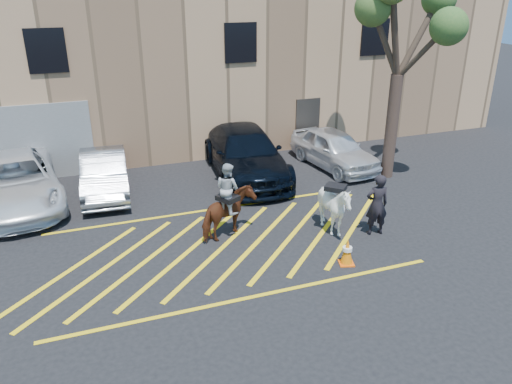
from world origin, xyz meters
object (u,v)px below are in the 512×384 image
object	(u,v)px
car_silver_sedan	(104,173)
car_white_suv	(334,149)
tree	(403,17)
mounted_bay	(228,208)
car_white_pickup	(14,182)
traffic_cone	(347,251)
car_blue_suv	(245,153)
handler	(377,205)
saddled_white	(334,207)

from	to	relation	value
car_silver_sedan	car_white_suv	world-z (taller)	car_white_suv
tree	mounted_bay	bearing A→B (deg)	-159.84
car_white_pickup	traffic_cone	xyz separation A→B (m)	(8.29, -7.02, -0.44)
traffic_cone	car_blue_suv	bearing A→B (deg)	93.02
tree	traffic_cone	bearing A→B (deg)	-132.06
car_white_pickup	mounted_bay	xyz separation A→B (m)	(5.86, -4.51, 0.10)
mounted_bay	car_white_suv	bearing A→B (deg)	36.68
car_silver_sedan	traffic_cone	xyz separation A→B (m)	(5.48, -7.07, -0.34)
traffic_cone	tree	bearing A→B (deg)	47.94
car_white_suv	car_blue_suv	bearing A→B (deg)	167.44
car_silver_sedan	mounted_bay	world-z (taller)	mounted_bay
handler	traffic_cone	world-z (taller)	handler
car_silver_sedan	car_white_pickup	bearing A→B (deg)	-175.19
car_silver_sedan	saddled_white	world-z (taller)	saddled_white
car_white_pickup	handler	xyz separation A→B (m)	(9.90, -5.81, 0.11)
car_blue_suv	mounted_bay	bearing A→B (deg)	-109.40
handler	car_blue_suv	bearing A→B (deg)	-63.47
car_white_pickup	handler	bearing A→B (deg)	-37.67
car_blue_suv	saddled_white	world-z (taller)	car_blue_suv
car_white_suv	saddled_white	world-z (taller)	saddled_white
car_white_suv	car_silver_sedan	bearing A→B (deg)	170.10
traffic_cone	tree	distance (m)	8.68
car_silver_sedan	mounted_bay	distance (m)	5.49
car_blue_suv	traffic_cone	bearing A→B (deg)	-81.76
car_white_suv	mounted_bay	bearing A→B (deg)	-150.74
saddled_white	car_white_pickup	bearing A→B (deg)	148.72
mounted_bay	traffic_cone	distance (m)	3.54
car_white_pickup	saddled_white	size ratio (longest dim) A/B	2.98
car_white_suv	handler	size ratio (longest dim) A/B	2.36
car_white_pickup	car_blue_suv	xyz separation A→B (m)	(7.92, -0.00, 0.07)
car_blue_suv	tree	size ratio (longest dim) A/B	0.82
car_silver_sedan	car_white_suv	size ratio (longest dim) A/B	0.99
car_white_pickup	mounted_bay	size ratio (longest dim) A/B	2.60
mounted_bay	traffic_cone	bearing A→B (deg)	-45.81
car_white_pickup	mounted_bay	bearing A→B (deg)	-44.90
car_silver_sedan	car_white_suv	distance (m)	8.68
car_white_suv	traffic_cone	world-z (taller)	car_white_suv
car_white_pickup	handler	size ratio (longest dim) A/B	3.15
car_white_pickup	tree	size ratio (longest dim) A/B	0.79
car_blue_suv	saddled_white	xyz separation A→B (m)	(0.87, -5.34, -0.06)
car_blue_suv	handler	bearing A→B (deg)	-65.96
car_white_suv	saddled_white	size ratio (longest dim) A/B	2.23
mounted_bay	car_silver_sedan	bearing A→B (deg)	123.70
car_blue_suv	handler	xyz separation A→B (m)	(1.98, -5.80, 0.05)
car_blue_suv	handler	distance (m)	6.13
saddled_white	traffic_cone	world-z (taller)	saddled_white
car_white_pickup	car_white_suv	distance (m)	11.49
car_silver_sedan	traffic_cone	bearing A→B (deg)	-48.53
handler	saddled_white	bearing A→B (deg)	-14.99
car_white_pickup	handler	world-z (taller)	handler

